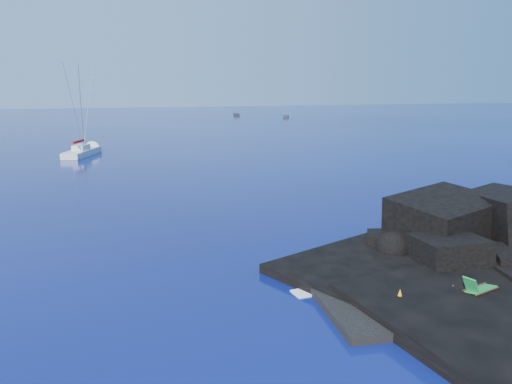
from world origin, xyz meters
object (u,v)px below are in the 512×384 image
(sailboat, at_px, (83,155))
(distant_boat_a, at_px, (237,115))
(sunbather, at_px, (443,289))
(distant_boat_b, at_px, (286,118))
(deck_chair, at_px, (481,284))
(marker_cone, at_px, (400,296))

(sailboat, relative_size, distant_boat_a, 2.34)
(sunbather, distance_m, distant_boat_b, 124.38)
(deck_chair, distance_m, distant_boat_b, 124.80)
(deck_chair, height_order, distant_boat_b, deck_chair)
(distant_boat_b, bearing_deg, sunbather, -83.60)
(marker_cone, xyz_separation_m, distant_boat_a, (29.95, 132.37, -0.63))
(distant_boat_a, bearing_deg, sunbather, -91.12)
(distant_boat_b, bearing_deg, sailboat, -104.86)
(deck_chair, xyz_separation_m, distant_boat_a, (26.44, 132.95, -0.91))
(sunbather, height_order, distant_boat_b, sunbather)
(marker_cone, bearing_deg, deck_chair, -9.29)
(sunbather, bearing_deg, sailboat, 111.66)
(deck_chair, distance_m, sunbather, 1.52)
(sailboat, xyz_separation_m, distant_boat_b, (53.96, 65.97, 0.00))
(sunbather, bearing_deg, distant_boat_a, 83.35)
(sailboat, distance_m, deck_chair, 55.70)
(sailboat, height_order, marker_cone, sailboat)
(distant_boat_a, bearing_deg, deck_chair, -90.55)
(sunbather, xyz_separation_m, distant_boat_a, (27.65, 132.12, -0.52))
(marker_cone, bearing_deg, sailboat, 104.09)
(marker_cone, distance_m, distant_boat_b, 125.34)
(deck_chair, height_order, distant_boat_a, deck_chair)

